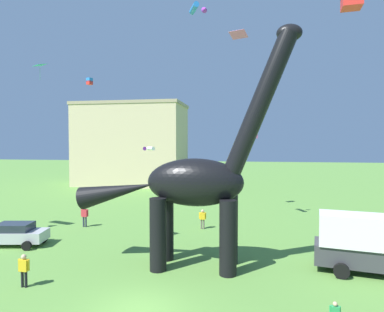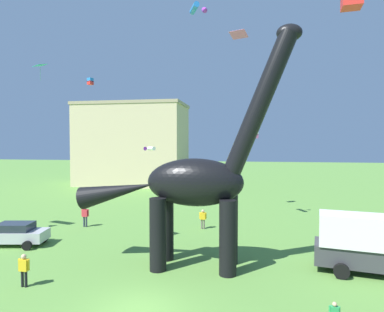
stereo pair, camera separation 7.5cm
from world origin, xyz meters
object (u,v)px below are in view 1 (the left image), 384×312
at_px(person_vendor_side, 203,217).
at_px(kite_trailing, 196,8).
at_px(dinosaur_sculpture, 194,182).
at_px(person_near_flyer, 85,214).
at_px(person_photographer, 24,267).
at_px(kite_near_high, 254,134).
at_px(parked_sedan_left, 15,234).
at_px(parked_box_truck, 367,243).
at_px(kite_high_right, 149,148).
at_px(kite_apex, 40,65).
at_px(kite_high_left, 238,35).
at_px(kite_far_right, 90,81).

distance_m(person_vendor_side, kite_trailing, 16.71).
xyz_separation_m(dinosaur_sculpture, person_near_flyer, (-10.63, 7.45, -3.80)).
bearing_deg(person_photographer, kite_near_high, -155.22).
height_order(person_photographer, person_vendor_side, person_photographer).
relative_size(person_photographer, kite_trailing, 1.00).
distance_m(parked_sedan_left, parked_box_truck, 22.47).
bearing_deg(kite_high_right, parked_sedan_left, -104.81).
bearing_deg(kite_high_right, person_near_flyer, -100.88).
xyz_separation_m(parked_box_truck, kite_apex, (-18.81, -0.97, 10.13)).
bearing_deg(kite_high_right, dinosaur_sculpture, -65.99).
relative_size(kite_apex, kite_near_high, 1.17).
xyz_separation_m(person_photographer, kite_high_right, (-0.64, 23.06, 5.52)).
relative_size(person_photographer, kite_near_high, 1.94).
bearing_deg(parked_sedan_left, person_near_flyer, 57.47).
relative_size(person_near_flyer, kite_high_right, 1.11).
relative_size(dinosaur_sculpture, kite_trailing, 8.25).
bearing_deg(kite_trailing, kite_high_left, -38.27).
relative_size(person_photographer, kite_far_right, 2.00).
bearing_deg(kite_apex, kite_trailing, 42.99).
relative_size(parked_sedan_left, person_photographer, 2.72).
distance_m(person_near_flyer, kite_high_right, 12.89).
bearing_deg(parked_sedan_left, kite_near_high, 34.90).
xyz_separation_m(person_photographer, kite_high_left, (10.11, 8.91, 13.61)).
xyz_separation_m(person_near_flyer, kite_far_right, (-5.59, 12.25, 13.64)).
xyz_separation_m(kite_trailing, kite_near_high, (4.66, 11.02, -9.56)).
bearing_deg(person_near_flyer, kite_far_right, -167.47).
xyz_separation_m(dinosaur_sculpture, person_photographer, (-7.79, -4.13, -3.88)).
bearing_deg(kite_high_right, kite_trailing, -57.24).
height_order(dinosaur_sculpture, kite_near_high, dinosaur_sculpture).
bearing_deg(parked_box_truck, kite_high_right, 145.40).
relative_size(parked_box_truck, person_vendor_side, 3.66).
distance_m(dinosaur_sculpture, parked_box_truck, 10.03).
relative_size(person_vendor_side, kite_high_left, 1.18).
xyz_separation_m(parked_box_truck, person_near_flyer, (-20.11, 6.81, -0.57)).
distance_m(kite_high_right, kite_near_high, 12.17).
distance_m(person_vendor_side, kite_apex, 16.42).
bearing_deg(kite_near_high, person_near_flyer, -142.39).
bearing_deg(person_near_flyer, person_vendor_side, 83.98).
bearing_deg(kite_trailing, parked_sedan_left, -154.97).
relative_size(kite_high_left, kite_near_high, 1.62).
relative_size(parked_sedan_left, kite_high_right, 2.78).
xyz_separation_m(person_vendor_side, kite_apex, (-8.66, -8.81, 10.81)).
xyz_separation_m(parked_sedan_left, person_vendor_side, (12.27, 6.64, 0.17)).
distance_m(parked_box_truck, person_near_flyer, 21.24).
relative_size(kite_far_right, kite_trailing, 0.50).
relative_size(dinosaur_sculpture, kite_far_right, 16.43).
bearing_deg(parked_sedan_left, kite_apex, -41.17).
bearing_deg(parked_sedan_left, kite_high_left, 0.72).
bearing_deg(dinosaur_sculpture, kite_far_right, 102.12).
height_order(person_near_flyer, kite_apex, kite_apex).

